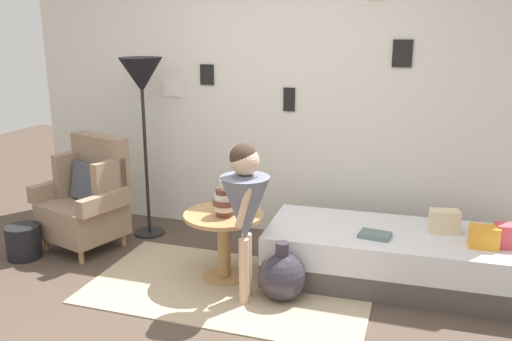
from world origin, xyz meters
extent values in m
plane|color=#4C3D33|center=(0.00, 0.00, 0.00)|extent=(12.00, 12.00, 0.00)
cube|color=silver|center=(0.00, 1.95, 1.30)|extent=(4.80, 0.10, 2.60)
cube|color=white|center=(-0.99, 1.90, 1.32)|extent=(0.18, 0.02, 0.14)
cube|color=silver|center=(-0.99, 1.89, 1.32)|extent=(0.14, 0.01, 0.11)
cube|color=black|center=(1.10, 1.90, 1.67)|extent=(0.16, 0.02, 0.22)
cube|color=silver|center=(1.10, 1.89, 1.67)|extent=(0.12, 0.01, 0.17)
cube|color=black|center=(0.15, 1.90, 1.26)|extent=(0.10, 0.02, 0.21)
cube|color=#AEAEAA|center=(0.15, 1.89, 1.26)|extent=(0.08, 0.01, 0.16)
cube|color=black|center=(-0.63, 1.90, 1.46)|extent=(0.13, 0.02, 0.19)
cube|color=beige|center=(-0.63, 1.89, 1.46)|extent=(0.10, 0.01, 0.14)
cube|color=tan|center=(0.03, 0.69, 0.01)|extent=(2.08, 1.16, 0.01)
cylinder|color=tan|center=(-1.74, 0.86, 0.06)|extent=(0.04, 0.04, 0.12)
cylinder|color=tan|center=(-1.28, 0.72, 0.06)|extent=(0.04, 0.04, 0.12)
cylinder|color=tan|center=(-1.61, 1.29, 0.06)|extent=(0.04, 0.04, 0.12)
cylinder|color=tan|center=(-1.15, 1.15, 0.06)|extent=(0.04, 0.04, 0.12)
cube|color=#8C725B|center=(-1.45, 1.00, 0.27)|extent=(0.74, 0.71, 0.30)
cube|color=#8C725B|center=(-1.38, 1.22, 0.70)|extent=(0.61, 0.31, 0.55)
cube|color=#8C725B|center=(-1.67, 1.17, 0.61)|extent=(0.17, 0.32, 0.39)
cube|color=#8C725B|center=(-1.17, 1.02, 0.61)|extent=(0.17, 0.32, 0.39)
cube|color=#8C725B|center=(-1.77, 1.08, 0.49)|extent=(0.24, 0.51, 0.14)
cube|color=#8C725B|center=(-1.14, 0.89, 0.49)|extent=(0.24, 0.51, 0.14)
cube|color=#474C56|center=(-1.42, 1.10, 0.58)|extent=(0.39, 0.26, 0.33)
cube|color=#4C4742|center=(1.17, 1.18, 0.09)|extent=(1.92, 0.86, 0.18)
cube|color=silver|center=(1.17, 1.18, 0.29)|extent=(1.92, 0.86, 0.22)
cube|color=#D64C56|center=(1.94, 1.13, 0.48)|extent=(0.22, 0.15, 0.17)
cube|color=orange|center=(1.77, 1.07, 0.48)|extent=(0.20, 0.13, 0.15)
cube|color=beige|center=(1.51, 1.28, 0.49)|extent=(0.23, 0.15, 0.17)
cylinder|color=tan|center=(-0.07, 0.84, 0.01)|extent=(0.33, 0.33, 0.02)
cylinder|color=tan|center=(-0.07, 0.84, 0.26)|extent=(0.10, 0.10, 0.48)
cylinder|color=tan|center=(-0.07, 0.84, 0.51)|extent=(0.61, 0.61, 0.03)
cylinder|color=brown|center=(-0.05, 0.80, 0.55)|extent=(0.13, 0.13, 0.04)
cylinder|color=silver|center=(-0.05, 0.80, 0.59)|extent=(0.15, 0.15, 0.04)
cylinder|color=brown|center=(-0.05, 0.80, 0.63)|extent=(0.17, 0.17, 0.04)
cylinder|color=silver|center=(-0.05, 0.80, 0.68)|extent=(0.15, 0.15, 0.04)
cylinder|color=brown|center=(-0.05, 0.80, 0.72)|extent=(0.13, 0.13, 0.04)
cylinder|color=silver|center=(-0.05, 0.80, 0.77)|extent=(0.06, 0.06, 0.06)
cylinder|color=black|center=(-1.07, 1.48, 0.01)|extent=(0.28, 0.28, 0.02)
cylinder|color=black|center=(-1.07, 1.48, 0.79)|extent=(0.03, 0.03, 1.53)
cone|color=black|center=(-1.07, 1.48, 1.48)|extent=(0.38, 0.38, 0.30)
cylinder|color=#D8AD8E|center=(0.21, 0.50, 0.24)|extent=(0.07, 0.07, 0.48)
cylinder|color=#D8AD8E|center=(0.19, 0.60, 0.24)|extent=(0.07, 0.07, 0.48)
cone|color=slate|center=(0.20, 0.55, 0.68)|extent=(0.34, 0.34, 0.46)
cylinder|color=slate|center=(0.20, 0.55, 0.84)|extent=(0.17, 0.17, 0.18)
cylinder|color=#D8AD8E|center=(0.23, 0.43, 0.75)|extent=(0.13, 0.06, 0.31)
cylinder|color=#D8AD8E|center=(0.21, 0.67, 0.75)|extent=(0.13, 0.06, 0.31)
sphere|color=#D8AD8E|center=(0.20, 0.55, 1.02)|extent=(0.20, 0.20, 0.20)
sphere|color=#38281E|center=(0.19, 0.55, 1.05)|extent=(0.19, 0.19, 0.19)
cube|color=slate|center=(1.03, 1.03, 0.42)|extent=(0.24, 0.19, 0.03)
sphere|color=#332D38|center=(0.44, 0.65, 0.17)|extent=(0.34, 0.34, 0.34)
cylinder|color=#332D38|center=(0.44, 0.65, 0.38)|extent=(0.10, 0.10, 0.09)
cylinder|color=black|center=(-1.81, 0.67, 0.14)|extent=(0.28, 0.28, 0.28)
camera|label=1|loc=(1.33, -2.71, 1.88)|focal=37.63mm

